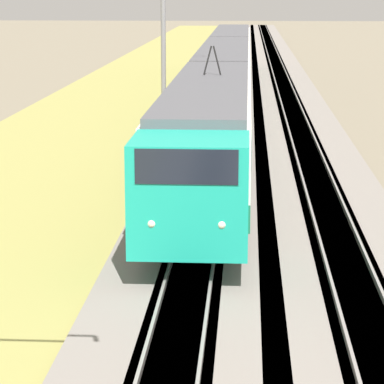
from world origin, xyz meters
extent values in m
cube|color=gray|center=(50.00, 0.00, 0.15)|extent=(240.00, 4.40, 0.30)
cube|color=gray|center=(50.00, -3.87, 0.15)|extent=(240.00, 4.40, 0.30)
cube|color=#4C4238|center=(50.00, 0.00, 0.15)|extent=(240.00, 1.57, 0.30)
cube|color=gray|center=(50.00, 0.53, 0.38)|extent=(240.00, 0.07, 0.15)
cube|color=gray|center=(50.00, -0.53, 0.38)|extent=(240.00, 0.07, 0.15)
cube|color=#4C4238|center=(50.00, -3.87, 0.15)|extent=(240.00, 1.57, 0.30)
cube|color=gray|center=(50.00, -3.33, 0.38)|extent=(240.00, 0.07, 0.15)
cube|color=gray|center=(50.00, -4.40, 0.38)|extent=(240.00, 0.07, 0.15)
cube|color=#99934C|center=(50.00, 7.02, 0.06)|extent=(240.00, 9.66, 0.12)
cube|color=#19A88E|center=(15.61, 0.00, 2.33)|extent=(2.55, 2.76, 2.65)
cube|color=black|center=(15.23, 0.00, 3.21)|extent=(1.84, 2.30, 0.80)
sphere|color=#F2EAC6|center=(14.39, 0.79, 1.89)|extent=(0.20, 0.20, 0.20)
sphere|color=#F2EAC6|center=(14.39, -0.79, 1.89)|extent=(0.20, 0.20, 0.20)
cube|color=#196B47|center=(25.93, 0.00, 1.37)|extent=(18.08, 2.88, 0.74)
cube|color=silver|center=(25.93, 0.00, 2.70)|extent=(18.08, 2.88, 1.91)
cube|color=black|center=(25.93, 0.00, 2.85)|extent=(16.64, 2.90, 0.80)
cube|color=#515156|center=(25.93, 0.00, 3.78)|extent=(18.08, 2.65, 0.25)
cube|color=black|center=(25.93, 0.00, 0.72)|extent=(17.18, 2.45, 0.55)
cylinder|color=black|center=(18.69, 0.53, 0.88)|extent=(0.86, 0.12, 0.86)
cylinder|color=black|center=(18.69, -0.53, 0.88)|extent=(0.86, 0.12, 0.86)
cube|color=#196B47|center=(45.89, 0.00, 1.37)|extent=(20.63, 2.88, 0.74)
cube|color=silver|center=(45.89, 0.00, 2.70)|extent=(20.63, 2.88, 1.91)
cube|color=black|center=(45.89, 0.00, 2.85)|extent=(18.98, 2.90, 0.80)
cube|color=#515156|center=(45.89, 0.00, 3.78)|extent=(20.63, 2.65, 0.25)
cube|color=black|center=(45.89, 0.00, 0.72)|extent=(19.60, 2.45, 0.55)
cube|color=#196B47|center=(67.13, 0.00, 1.37)|extent=(20.63, 2.88, 0.74)
cube|color=silver|center=(67.13, 0.00, 2.70)|extent=(20.63, 2.88, 1.91)
cube|color=black|center=(67.13, 0.00, 2.85)|extent=(18.98, 2.90, 0.80)
cube|color=#515156|center=(67.13, 0.00, 3.78)|extent=(20.63, 2.65, 0.25)
cube|color=black|center=(67.13, 0.00, 0.72)|extent=(19.60, 2.45, 0.55)
cylinder|color=black|center=(28.64, 0.17, 4.45)|extent=(0.06, 0.33, 1.08)
cylinder|color=black|center=(28.64, -0.17, 4.45)|extent=(0.06, 0.33, 1.08)
cube|color=black|center=(18.69, 0.00, 0.00)|extent=(0.10, 0.10, 0.00)
cylinder|color=slate|center=(36.09, 2.52, 4.07)|extent=(0.22, 0.22, 8.14)
camera|label=1|loc=(-5.32, -1.33, 7.07)|focal=85.00mm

